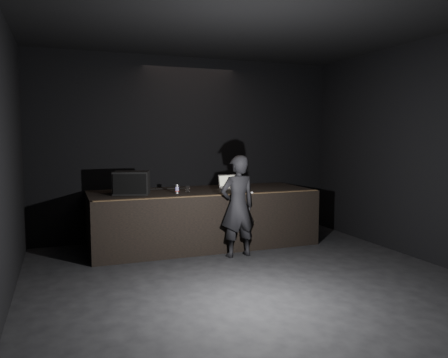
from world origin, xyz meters
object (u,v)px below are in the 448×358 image
stage_riser (202,218)px  beer_can (177,189)px  person (238,206)px  stage_monitor (132,183)px  laptop (229,185)px

stage_riser → beer_can: (-0.53, -0.27, 0.58)m
beer_can → person: bearing=-38.9°
stage_monitor → beer_can: bearing=2.0°
stage_monitor → laptop: (1.87, 0.23, -0.13)m
stage_monitor → beer_can: (0.74, -0.20, -0.12)m
beer_can → person: (0.85, -0.68, -0.24)m
stage_monitor → laptop: stage_monitor is taller
stage_riser → person: bearing=-71.7°
beer_can → stage_monitor: bearing=164.9°
stage_monitor → person: (1.59, -0.88, -0.36)m
stage_monitor → beer_can: 0.78m
stage_riser → stage_monitor: 1.45m
stage_riser → person: 1.06m
laptop → person: 1.17m
stage_riser → laptop: size_ratio=10.72×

